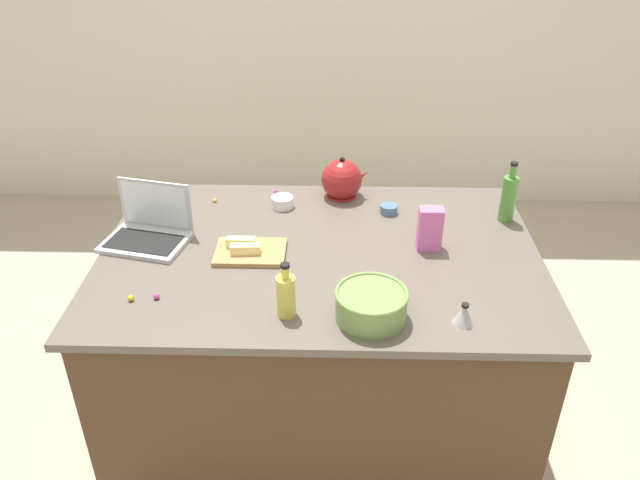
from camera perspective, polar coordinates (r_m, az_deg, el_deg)
The scene contains 20 objects.
ground_plane at distance 2.96m, azimuth 0.00°, elevation -15.98°, with size 12.00×12.00×0.00m, color #B7A88E.
wall_back at distance 4.37m, azimuth 0.85°, elevation 19.53°, with size 8.00×0.10×2.60m, color beige.
island_counter at distance 2.65m, azimuth 0.00°, elevation -9.29°, with size 1.67×1.13×0.90m.
laptop at distance 2.53m, azimuth -15.29°, elevation 0.95°, with size 0.35×0.29×0.22m.
mixing_bowl_large at distance 2.02m, azimuth 4.68°, elevation -5.85°, with size 0.24×0.24×0.10m.
bottle_olive at distance 2.66m, azimuth 16.76°, elevation 3.72°, with size 0.06×0.06×0.26m.
bottle_oil at distance 2.02m, azimuth -3.11°, elevation -4.99°, with size 0.06×0.06×0.20m.
kettle at distance 2.76m, azimuth 2.01°, elevation 5.48°, with size 0.21×0.18×0.20m.
cutting_board at distance 2.38m, azimuth -6.34°, elevation -1.10°, with size 0.26×0.19×0.02m, color #AD7F4C.
butter_stick_left at distance 2.35m, azimuth -6.82°, elevation -0.82°, with size 0.11×0.04×0.04m, color #F4E58C.
butter_stick_right at distance 2.39m, azimuth -7.22°, elevation -0.25°, with size 0.11×0.04×0.04m, color #F4E58C.
ramekin_small at distance 2.69m, azimuth -3.44°, elevation 3.48°, with size 0.09×0.09×0.05m, color white.
ramekin_medium at distance 2.66m, azimuth 6.26°, elevation 2.81°, with size 0.07×0.07×0.04m, color slate.
kitchen_timer at distance 2.06m, azimuth 12.96°, elevation -6.61°, with size 0.07×0.07×0.08m.
candy_bag at distance 2.40m, azimuth 9.95°, elevation 1.02°, with size 0.09×0.06×0.17m, color pink.
candy_0 at distance 2.21m, azimuth -16.81°, elevation -5.09°, with size 0.02×0.02×0.02m, color yellow.
candy_1 at distance 2.77m, azimuth -9.56°, elevation 3.57°, with size 0.02×0.02×0.02m, color yellow.
candy_2 at distance 2.20m, azimuth -14.65°, elevation -4.99°, with size 0.02×0.02×0.02m, color #CC3399.
candy_3 at distance 2.74m, azimuth -15.46°, elevation 2.43°, with size 0.02×0.02×0.02m, color blue.
candy_4 at distance 2.81m, azimuth -4.01°, elevation 4.39°, with size 0.02×0.02×0.02m, color #CC3399.
Camera 1 is at (0.05, -2.02, 2.16)m, focal length 35.21 mm.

